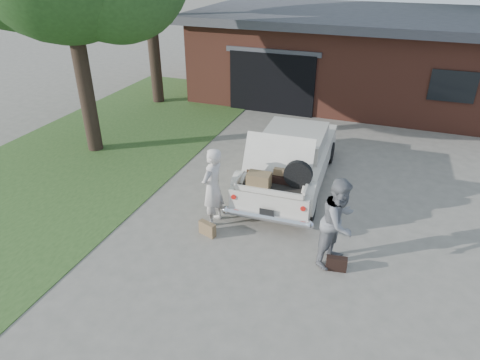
% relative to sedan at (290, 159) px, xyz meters
% --- Properties ---
extents(ground, '(90.00, 90.00, 0.00)m').
position_rel_sedan_xyz_m(ground, '(-0.57, -2.79, -0.70)').
color(ground, gray).
rests_on(ground, ground).
extents(grass_strip, '(6.00, 16.00, 0.02)m').
position_rel_sedan_xyz_m(grass_strip, '(-6.07, 0.21, -0.69)').
color(grass_strip, '#2D4C1E').
rests_on(grass_strip, ground).
extents(house, '(12.80, 7.80, 3.30)m').
position_rel_sedan_xyz_m(house, '(0.41, 8.68, 0.97)').
color(house, brown).
rests_on(house, ground).
extents(sedan, '(2.02, 4.82, 1.85)m').
position_rel_sedan_xyz_m(sedan, '(0.00, 0.00, 0.00)').
color(sedan, silver).
rests_on(sedan, ground).
extents(woman_left, '(0.53, 0.72, 1.81)m').
position_rel_sedan_xyz_m(woman_left, '(-1.14, -2.37, 0.21)').
color(woman_left, beige).
rests_on(woman_left, ground).
extents(woman_right, '(0.96, 1.08, 1.83)m').
position_rel_sedan_xyz_m(woman_right, '(1.64, -2.78, 0.21)').
color(woman_right, slate).
rests_on(woman_right, ground).
extents(suitcase_left, '(0.42, 0.25, 0.31)m').
position_rel_sedan_xyz_m(suitcase_left, '(-1.07, -2.86, -0.54)').
color(suitcase_left, olive).
rests_on(suitcase_left, ground).
extents(suitcase_right, '(0.41, 0.18, 0.30)m').
position_rel_sedan_xyz_m(suitcase_right, '(1.72, -3.06, -0.55)').
color(suitcase_right, black).
rests_on(suitcase_right, ground).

